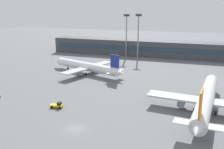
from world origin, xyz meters
The scene contains 7 objects.
ground_plane centered at (0.00, 40.00, 0.00)m, with size 400.00×400.00×0.00m, color slate.
terminal_building centered at (0.00, 96.95, 4.50)m, with size 115.50×12.13×9.00m.
airplane_near centered at (30.08, 21.90, 3.53)m, with size 32.88×46.92×11.59m.
airplane_mid centered at (-18.65, 48.98, 3.07)m, with size 39.24×28.09×10.08m.
baggage_tug_yellow centered at (-10.90, 10.46, 0.80)m, with size 3.80×2.31×1.75m.
floodlight_tower_west centered at (-11.69, 90.30, 13.93)m, with size 3.20×0.80×23.88m.
floodlight_tower_east centered at (-4.35, 87.59, 14.09)m, with size 3.20×0.80×24.20m.
Camera 1 is at (26.05, -51.31, 29.19)m, focal length 41.46 mm.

